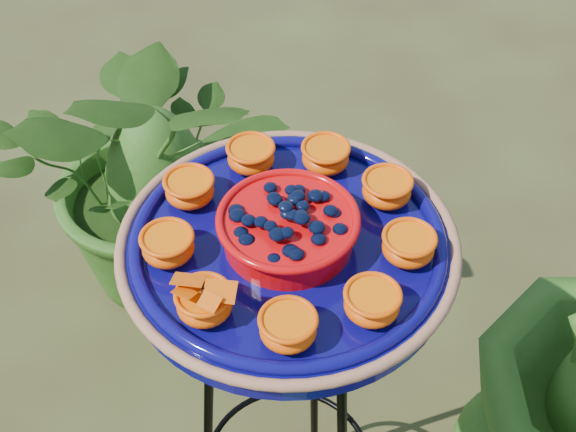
{
  "coord_description": "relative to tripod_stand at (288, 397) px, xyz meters",
  "views": [
    {
      "loc": [
        0.28,
        -0.65,
        1.84
      ],
      "look_at": [
        -0.05,
        0.09,
        1.01
      ],
      "focal_mm": 50.0,
      "sensor_mm": 36.0,
      "label": 1
    }
  ],
  "objects": [
    {
      "name": "feeder_dish",
      "position": [
        -0.0,
        -0.0,
        0.41
      ],
      "size": [
        0.51,
        0.51,
        0.11
      ],
      "rotation": [
        0.0,
        0.0,
        0.07
      ],
      "color": "#090754",
      "rests_on": "tripod_stand"
    },
    {
      "name": "shrub_back_left",
      "position": [
        -0.65,
        0.59,
        -0.16
      ],
      "size": [
        0.91,
        0.84,
        0.83
      ],
      "primitive_type": "imported",
      "rotation": [
        0.0,
        0.0,
        0.31
      ],
      "color": "#295416",
      "rests_on": "ground"
    },
    {
      "name": "tripod_stand",
      "position": [
        0.0,
        0.0,
        0.0
      ],
      "size": [
        0.37,
        0.38,
        0.94
      ],
      "rotation": [
        0.0,
        0.0,
        0.07
      ],
      "color": "black",
      "rests_on": "ground"
    }
  ]
}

